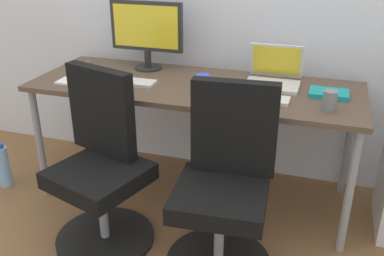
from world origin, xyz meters
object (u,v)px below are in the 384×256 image
(water_bottle_on_floor, at_px, (3,166))
(desktop_monitor, at_px, (147,30))
(open_laptop, at_px, (274,75))
(coffee_mug, at_px, (203,83))
(office_chair_right, at_px, (224,189))
(office_chair_left, at_px, (101,168))

(water_bottle_on_floor, relative_size, desktop_monitor, 0.65)
(open_laptop, xyz_separation_m, coffee_mug, (-0.36, -0.24, -0.01))
(office_chair_right, height_order, desktop_monitor, desktop_monitor)
(desktop_monitor, distance_m, coffee_mug, 0.59)
(water_bottle_on_floor, relative_size, coffee_mug, 3.37)
(office_chair_left, bearing_deg, open_laptop, 42.13)
(office_chair_left, distance_m, desktop_monitor, 0.96)
(office_chair_left, height_order, desktop_monitor, desktop_monitor)
(coffee_mug, bearing_deg, open_laptop, 33.24)
(office_chair_right, bearing_deg, office_chair_left, -179.76)
(office_chair_right, distance_m, coffee_mug, 0.65)
(office_chair_left, xyz_separation_m, open_laptop, (0.78, 0.71, 0.38))
(office_chair_left, relative_size, desktop_monitor, 1.96)
(office_chair_left, distance_m, office_chair_right, 0.67)
(office_chair_right, xyz_separation_m, desktop_monitor, (-0.72, 0.77, 0.58))
(office_chair_right, relative_size, coffee_mug, 10.22)
(office_chair_right, bearing_deg, desktop_monitor, 133.07)
(water_bottle_on_floor, xyz_separation_m, open_laptop, (1.68, 0.46, 0.66))
(office_chair_left, relative_size, open_laptop, 3.03)
(water_bottle_on_floor, bearing_deg, desktop_monitor, 31.01)
(office_chair_left, distance_m, coffee_mug, 0.73)
(water_bottle_on_floor, xyz_separation_m, desktop_monitor, (0.86, 0.52, 0.85))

